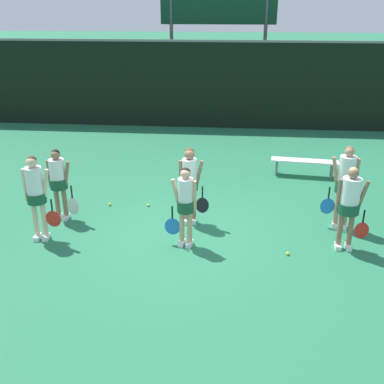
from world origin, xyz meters
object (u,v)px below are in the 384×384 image
(tennis_ball_5, at_px, (288,254))
(player_2, at_px, (350,202))
(tennis_ball_1, at_px, (350,215))
(player_1, at_px, (185,202))
(scoreboard, at_px, (218,10))
(tennis_ball_0, at_px, (110,204))
(tennis_ball_4, at_px, (322,210))
(tennis_ball_3, at_px, (148,205))
(bench_courtside, at_px, (304,162))
(player_4, at_px, (190,179))
(tennis_ball_2, at_px, (31,193))
(player_0, at_px, (36,191))
(player_5, at_px, (345,181))
(player_3, at_px, (59,179))

(tennis_ball_5, bearing_deg, player_2, 18.89)
(player_2, distance_m, tennis_ball_1, 1.78)
(player_1, xyz_separation_m, tennis_ball_5, (1.98, -0.23, -0.90))
(player_1, bearing_deg, scoreboard, 97.49)
(tennis_ball_0, bearing_deg, tennis_ball_4, 1.61)
(tennis_ball_4, bearing_deg, tennis_ball_3, -178.63)
(bench_courtside, distance_m, player_4, 4.28)
(player_4, xyz_separation_m, tennis_ball_2, (-4.12, 1.15, -0.97))
(player_0, relative_size, tennis_ball_2, 26.66)
(scoreboard, xyz_separation_m, tennis_ball_4, (2.81, -8.69, -4.15))
(player_2, height_order, tennis_ball_3, player_2)
(player_5, bearing_deg, tennis_ball_0, -177.54)
(bench_courtside, xyz_separation_m, tennis_ball_1, (0.68, -2.55, -0.36))
(tennis_ball_0, relative_size, tennis_ball_1, 0.95)
(player_2, bearing_deg, tennis_ball_4, 97.67)
(player_1, xyz_separation_m, player_4, (-0.01, 1.01, 0.07))
(player_0, distance_m, player_4, 3.09)
(scoreboard, distance_m, tennis_ball_2, 10.28)
(scoreboard, relative_size, player_0, 3.03)
(tennis_ball_0, height_order, tennis_ball_3, tennis_ball_0)
(player_5, bearing_deg, player_0, -160.65)
(bench_courtside, distance_m, player_1, 5.05)
(player_5, height_order, tennis_ball_2, player_5)
(player_3, relative_size, tennis_ball_3, 24.60)
(tennis_ball_1, relative_size, tennis_ball_4, 1.00)
(bench_courtside, relative_size, tennis_ball_4, 26.09)
(player_4, height_order, tennis_ball_0, player_4)
(scoreboard, xyz_separation_m, tennis_ball_5, (1.82, -10.74, -4.15))
(tennis_ball_3, relative_size, tennis_ball_5, 0.95)
(player_0, height_order, player_4, player_0)
(bench_courtside, height_order, tennis_ball_4, bench_courtside)
(tennis_ball_1, height_order, tennis_ball_2, tennis_ball_1)
(player_4, bearing_deg, tennis_ball_0, 155.72)
(scoreboard, relative_size, tennis_ball_5, 77.89)
(tennis_ball_0, distance_m, tennis_ball_5, 4.41)
(player_0, xyz_separation_m, player_2, (6.02, 0.17, -0.05))
(scoreboard, bearing_deg, tennis_ball_2, -117.18)
(player_0, xyz_separation_m, player_5, (6.12, 1.07, 0.02))
(player_3, xyz_separation_m, tennis_ball_3, (1.78, 0.80, -0.90))
(scoreboard, height_order, tennis_ball_3, scoreboard)
(bench_courtside, height_order, player_4, player_4)
(bench_courtside, relative_size, tennis_ball_2, 27.71)
(tennis_ball_5, bearing_deg, tennis_ball_4, 64.28)
(player_3, distance_m, tennis_ball_5, 5.05)
(player_1, distance_m, tennis_ball_2, 4.74)
(player_3, height_order, player_4, player_4)
(tennis_ball_0, bearing_deg, player_0, -118.84)
(tennis_ball_1, bearing_deg, tennis_ball_2, 175.72)
(player_2, xyz_separation_m, player_5, (0.10, 0.90, 0.08))
(player_4, bearing_deg, bench_courtside, 42.14)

